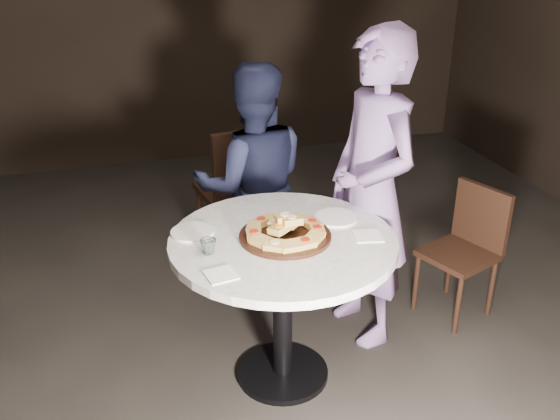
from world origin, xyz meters
The scene contains 13 objects.
floor centered at (0.00, 0.00, 0.00)m, with size 7.00×7.00×0.00m, color black.
table centered at (0.00, -0.03, 0.68)m, with size 1.23×1.23×0.84m.
serving_board centered at (0.01, -0.03, 0.85)m, with size 0.45×0.45×0.02m, color black.
focaccia_pile centered at (0.01, -0.03, 0.89)m, with size 0.40×0.39×0.11m.
plate_left centered at (-0.42, 0.15, 0.85)m, with size 0.21×0.21×0.01m, color white.
plate_right centered at (0.32, 0.10, 0.85)m, with size 0.22×0.22×0.01m, color white.
water_glass centered at (-0.38, -0.08, 0.88)m, with size 0.08×0.08×0.07m, color silver.
napkin_near centered at (-0.36, -0.29, 0.84)m, with size 0.13×0.13×0.01m, color white.
napkin_far centered at (0.40, -0.13, 0.84)m, with size 0.14×0.14×0.01m, color white.
chair_far centered at (0.08, 1.23, 0.60)m, with size 0.55×0.57×1.03m.
chair_right centered at (1.27, 0.28, 0.47)m, with size 0.50×0.49×0.81m.
diner_navy centered at (0.06, 0.83, 0.76)m, with size 0.74×0.58×1.52m, color black.
diner_teal centered at (0.59, 0.25, 0.90)m, with size 0.65×0.43×1.79m, color slate.
Camera 1 is at (-0.78, -2.61, 2.26)m, focal length 40.00 mm.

